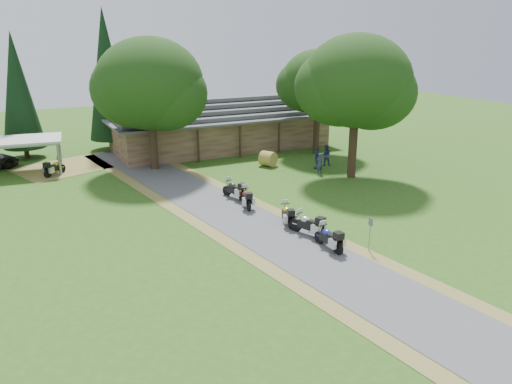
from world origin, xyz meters
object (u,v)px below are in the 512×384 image
carport (22,156)px  motorcycle_row_c (287,213)px  motorcycle_row_a (329,237)px  lodge (220,123)px  motorcycle_carport_a (54,167)px  hay_bale (268,159)px  motorcycle_row_b (308,223)px  motorcycle_row_d (246,197)px  motorcycle_row_e (234,189)px

carport → motorcycle_row_c: carport is taller
carport → motorcycle_row_a: carport is taller
lodge → carport: lodge is taller
carport → motorcycle_carport_a: size_ratio=3.16×
motorcycle_row_a → hay_bale: motorcycle_row_a is taller
motorcycle_row_b → hay_bale: (5.19, 14.44, -0.08)m
carport → motorcycle_row_b: size_ratio=3.04×
motorcycle_row_b → motorcycle_carport_a: (-11.22, 19.49, -0.03)m
lodge → hay_bale: size_ratio=16.99×
motorcycle_row_a → hay_bale: bearing=-20.3°
motorcycle_row_a → motorcycle_carport_a: motorcycle_row_a is taller
lodge → motorcycle_row_d: bearing=-107.6°
motorcycle_row_a → motorcycle_row_d: bearing=4.2°
motorcycle_row_a → motorcycle_row_c: 4.05m
lodge → motorcycle_row_d: size_ratio=10.75×
motorcycle_row_c → hay_bale: bearing=-7.6°
motorcycle_row_b → motorcycle_row_d: 5.89m
lodge → motorcycle_carport_a: lodge is taller
motorcycle_row_d → motorcycle_row_a: bearing=-158.9°
motorcycle_row_b → motorcycle_row_c: bearing=-17.9°
motorcycle_row_c → motorcycle_row_b: bearing=-160.0°
motorcycle_row_d → hay_bale: (6.17, 8.64, -0.05)m
motorcycle_carport_a → hay_bale: (16.41, -5.05, -0.05)m
motorcycle_row_c → hay_bale: size_ratio=1.52×
lodge → motorcycle_row_b: 23.36m
carport → motorcycle_carport_a: bearing=-37.4°
motorcycle_row_c → motorcycle_carport_a: motorcycle_carport_a is taller
carport → motorcycle_row_d: carport is taller
motorcycle_row_a → hay_bale: (5.22, 16.49, -0.05)m
lodge → motorcycle_row_d: 17.99m
lodge → motorcycle_row_a: bearing=-100.1°
motorcycle_row_a → motorcycle_row_e: size_ratio=0.97×
lodge → motorcycle_row_a: size_ratio=10.72×
motorcycle_carport_a → hay_bale: 17.17m
motorcycle_row_e → motorcycle_row_b: bearing=170.2°
carport → motorcycle_row_d: 20.10m
motorcycle_row_e → motorcycle_row_c: bearing=171.1°
lodge → carport: size_ratio=3.40×
hay_bale → motorcycle_carport_a: bearing=162.9°
lodge → motorcycle_row_b: size_ratio=10.34×
motorcycle_row_b → motorcycle_row_e: motorcycle_row_b is taller
motorcycle_carport_a → motorcycle_row_b: bearing=-102.8°
motorcycle_row_a → motorcycle_row_d: size_ratio=1.00×
motorcycle_row_c → motorcycle_carport_a: (-11.07, 17.49, 0.02)m
motorcycle_carport_a → carport: bearing=93.4°
motorcycle_row_e → motorcycle_carport_a: motorcycle_row_e is taller
motorcycle_row_b → carport: bearing=9.6°
lodge → motorcycle_carport_a: 16.11m
motorcycle_row_c → hay_bale: motorcycle_row_c is taller
motorcycle_row_c → motorcycle_row_d: 3.90m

